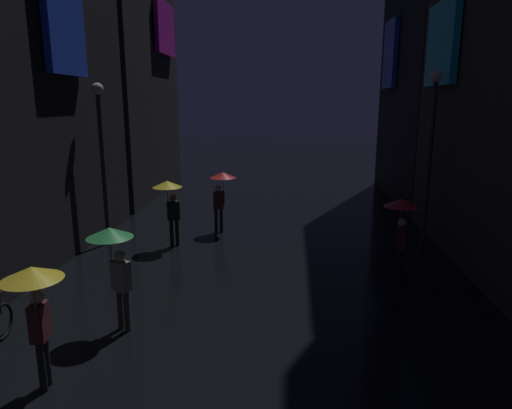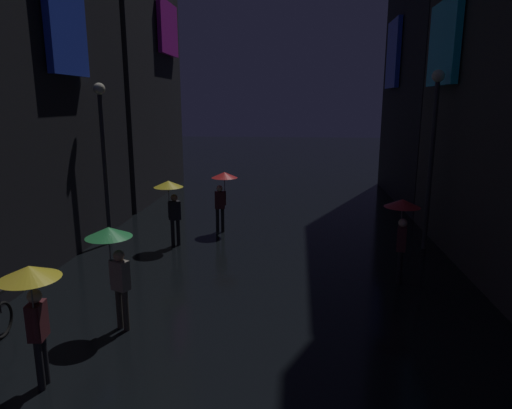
# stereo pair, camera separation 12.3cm
# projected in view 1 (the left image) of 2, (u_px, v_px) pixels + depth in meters

# --- Properties ---
(pedestrian_midstreet_centre_red) EXTENTS (0.90, 0.90, 2.12)m
(pedestrian_midstreet_centre_red) POSITION_uv_depth(u_px,v_px,m) (402.00, 217.00, 11.40)
(pedestrian_midstreet_centre_red) COLOR black
(pedestrian_midstreet_centre_red) RESTS_ON ground
(pedestrian_foreground_right_green) EXTENTS (0.90, 0.90, 2.12)m
(pedestrian_foreground_right_green) POSITION_uv_depth(u_px,v_px,m) (114.00, 250.00, 8.85)
(pedestrian_foreground_right_green) COLOR #38332D
(pedestrian_foreground_right_green) RESTS_ON ground
(pedestrian_midstreet_left_yellow) EXTENTS (0.90, 0.90, 2.12)m
(pedestrian_midstreet_left_yellow) POSITION_uv_depth(u_px,v_px,m) (35.00, 294.00, 6.84)
(pedestrian_midstreet_left_yellow) COLOR black
(pedestrian_midstreet_left_yellow) RESTS_ON ground
(pedestrian_near_crossing_red) EXTENTS (0.90, 0.90, 2.12)m
(pedestrian_near_crossing_red) POSITION_uv_depth(u_px,v_px,m) (221.00, 185.00, 15.74)
(pedestrian_near_crossing_red) COLOR black
(pedestrian_near_crossing_red) RESTS_ON ground
(pedestrian_far_right_yellow) EXTENTS (0.90, 0.90, 2.12)m
(pedestrian_far_right_yellow) POSITION_uv_depth(u_px,v_px,m) (169.00, 195.00, 14.07)
(pedestrian_far_right_yellow) COLOR black
(pedestrian_far_right_yellow) RESTS_ON ground
(streetlamp_right_far) EXTENTS (0.36, 0.36, 5.39)m
(streetlamp_right_far) POSITION_uv_depth(u_px,v_px,m) (431.00, 140.00, 13.58)
(streetlamp_right_far) COLOR #2D2D33
(streetlamp_right_far) RESTS_ON ground
(streetlamp_left_far) EXTENTS (0.36, 0.36, 5.05)m
(streetlamp_left_far) POSITION_uv_depth(u_px,v_px,m) (102.00, 145.00, 14.05)
(streetlamp_left_far) COLOR #2D2D33
(streetlamp_left_far) RESTS_ON ground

